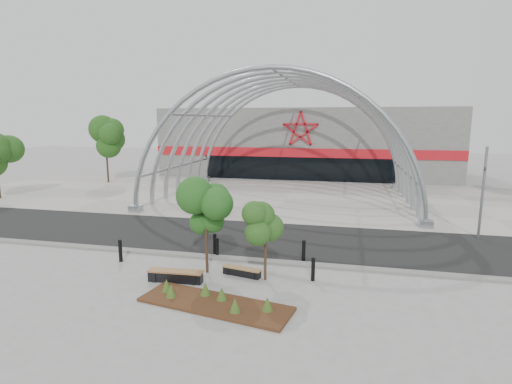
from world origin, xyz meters
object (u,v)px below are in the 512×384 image
Objects in this scene: street_tree_0 at (206,210)px; street_tree_1 at (265,224)px; signal_pole at (483,191)px; bench_0 at (175,276)px; bench_1 at (242,272)px; bollard_2 at (217,247)px.

street_tree_1 is at bearing -5.42° from street_tree_0.
signal_pole reaches higher than street_tree_0.
bench_0 is 2.83m from bench_1.
bollard_2 is (0.75, 3.30, 0.25)m from bench_0.
bench_0 is 2.42× the size of bollard_2.
bollard_2 is (-13.58, -6.34, -2.25)m from signal_pole.
street_tree_0 is (-13.39, -8.36, 0.13)m from signal_pole.
signal_pole reaches higher than bench_1.
bench_1 is (-11.78, -8.41, -2.56)m from signal_pole.
signal_pole is at bearing 33.95° from bench_0.
street_tree_0 is 3.07m from bench_0.
bench_1 is at bearing 25.94° from bench_0.
signal_pole reaches higher than bench_0.
bollard_2 is (-1.80, 2.06, 0.31)m from bench_1.
signal_pole is 2.21× the size of bench_0.
street_tree_1 reaches higher than bollard_2.
street_tree_0 is at bearing 174.58° from street_tree_1.
bench_1 is at bearing -48.94° from bollard_2.
bench_0 is (-3.63, -1.03, -2.19)m from street_tree_1.
signal_pole reaches higher than bollard_2.
street_tree_1 is (-10.70, -8.62, -0.31)m from signal_pole.
bench_0 is at bearing -164.13° from street_tree_1.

